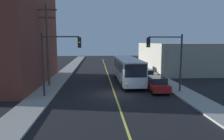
% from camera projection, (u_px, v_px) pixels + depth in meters
% --- Properties ---
extents(ground_plane, '(120.00, 120.00, 0.00)m').
position_uv_depth(ground_plane, '(115.00, 94.00, 22.02)').
color(ground_plane, black).
extents(sidewalk_left, '(2.50, 90.00, 0.15)m').
position_uv_depth(sidewalk_left, '(60.00, 78.00, 31.38)').
color(sidewalk_left, gray).
rests_on(sidewalk_left, ground).
extents(sidewalk_right, '(2.50, 90.00, 0.15)m').
position_uv_depth(sidewalk_right, '(156.00, 77.00, 32.42)').
color(sidewalk_right, gray).
rests_on(sidewalk_right, ground).
extents(lane_stripe_center, '(0.16, 60.00, 0.01)m').
position_uv_depth(lane_stripe_center, '(107.00, 73.00, 36.85)').
color(lane_stripe_center, '#D8CC4C').
rests_on(lane_stripe_center, ground).
extents(building_left_brick, '(10.00, 17.21, 13.47)m').
position_uv_depth(building_left_brick, '(3.00, 31.00, 26.50)').
color(building_left_brick, brown).
rests_on(building_left_brick, ground).
extents(building_right_warehouse, '(12.00, 21.72, 5.07)m').
position_uv_depth(building_right_warehouse, '(179.00, 56.00, 41.89)').
color(building_right_warehouse, gray).
rests_on(building_right_warehouse, ground).
extents(city_bus, '(2.64, 12.17, 3.20)m').
position_uv_depth(city_bus, '(127.00, 69.00, 28.06)').
color(city_bus, silver).
rests_on(city_bus, ground).
extents(parked_car_red, '(1.92, 4.45, 1.62)m').
position_uv_depth(parked_car_red, '(157.00, 84.00, 22.89)').
color(parked_car_red, maroon).
rests_on(parked_car_red, ground).
extents(parked_car_white, '(1.84, 4.41, 1.62)m').
position_uv_depth(parked_car_white, '(145.00, 75.00, 29.16)').
color(parked_car_white, silver).
rests_on(parked_car_white, ground).
extents(parked_car_green, '(1.94, 4.46, 1.62)m').
position_uv_depth(parked_car_green, '(133.00, 67.00, 38.25)').
color(parked_car_green, '#196038').
rests_on(parked_car_green, ground).
extents(utility_pole_near, '(2.40, 0.28, 9.49)m').
position_uv_depth(utility_pole_near, '(48.00, 42.00, 24.90)').
color(utility_pole_near, brown).
rests_on(utility_pole_near, sidewalk_left).
extents(traffic_signal_left_corner, '(3.75, 0.48, 6.00)m').
position_uv_depth(traffic_signal_left_corner, '(59.00, 53.00, 20.18)').
color(traffic_signal_left_corner, '#2D2D33').
rests_on(traffic_signal_left_corner, sidewalk_left).
extents(traffic_signal_right_corner, '(3.75, 0.48, 6.00)m').
position_uv_depth(traffic_signal_right_corner, '(167.00, 52.00, 21.83)').
color(traffic_signal_right_corner, '#2D2D33').
rests_on(traffic_signal_right_corner, sidewalk_right).
extents(fire_hydrant, '(0.44, 0.26, 0.84)m').
position_uv_depth(fire_hydrant, '(159.00, 76.00, 29.75)').
color(fire_hydrant, red).
rests_on(fire_hydrant, sidewalk_right).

